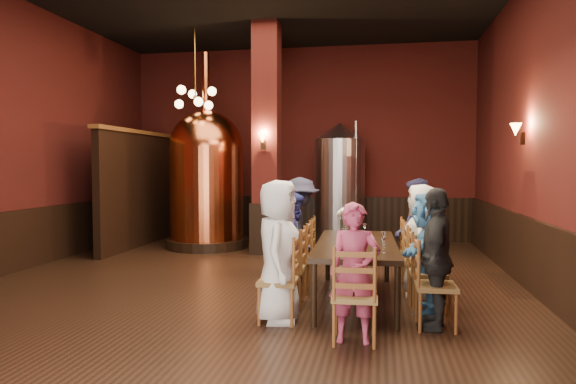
% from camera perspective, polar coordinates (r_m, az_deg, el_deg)
% --- Properties ---
extents(room, '(10.00, 10.02, 4.50)m').
position_cam_1_polar(room, '(7.32, -4.84, 7.00)').
color(room, black).
rests_on(room, ground).
extents(wainscot_right, '(0.08, 9.90, 1.00)m').
position_cam_1_polar(wainscot_right, '(7.45, 26.36, -6.88)').
color(wainscot_right, black).
rests_on(wainscot_right, ground).
extents(wainscot_back, '(7.90, 0.08, 1.00)m').
position_cam_1_polar(wainscot_back, '(12.22, 1.22, -2.82)').
color(wainscot_back, black).
rests_on(wainscot_back, ground).
extents(wainscot_left, '(0.08, 9.90, 1.00)m').
position_cam_1_polar(wainscot_left, '(9.24, -29.34, -5.09)').
color(wainscot_left, black).
rests_on(wainscot_left, ground).
extents(column, '(0.58, 0.58, 4.50)m').
position_cam_1_polar(column, '(10.10, -2.37, 5.90)').
color(column, '#42100E').
rests_on(column, ground).
extents(partition, '(0.22, 3.50, 2.40)m').
position_cam_1_polar(partition, '(11.45, -16.22, 0.19)').
color(partition, black).
rests_on(partition, ground).
extents(pendant_cluster, '(0.90, 0.90, 1.70)m').
position_cam_1_polar(pendant_cluster, '(10.70, -10.25, 10.27)').
color(pendant_cluster, '#A57226').
rests_on(pendant_cluster, room).
extents(sconce_wall, '(0.20, 0.20, 0.36)m').
position_cam_1_polar(sconce_wall, '(8.12, 24.65, 5.99)').
color(sconce_wall, black).
rests_on(sconce_wall, room).
extents(sconce_column, '(0.20, 0.20, 0.36)m').
position_cam_1_polar(sconce_column, '(9.81, -2.75, 5.69)').
color(sconce_column, black).
rests_on(sconce_column, column).
extents(dining_table, '(1.08, 2.43, 0.75)m').
position_cam_1_polar(dining_table, '(6.64, 7.61, -6.13)').
color(dining_table, black).
rests_on(dining_table, ground).
extents(chair_0, '(0.48, 0.48, 0.92)m').
position_cam_1_polar(chair_0, '(5.78, -1.10, -9.79)').
color(chair_0, brown).
rests_on(chair_0, ground).
extents(person_0, '(0.56, 0.80, 1.58)m').
position_cam_1_polar(person_0, '(5.71, -1.11, -6.58)').
color(person_0, silver).
rests_on(person_0, ground).
extents(chair_1, '(0.48, 0.48, 0.92)m').
position_cam_1_polar(chair_1, '(6.42, -0.12, -8.48)').
color(chair_1, brown).
rests_on(chair_1, ground).
extents(person_1, '(0.35, 0.52, 1.39)m').
position_cam_1_polar(person_1, '(6.38, -0.13, -6.43)').
color(person_1, maroon).
rests_on(person_1, ground).
extents(chair_2, '(0.48, 0.48, 0.92)m').
position_cam_1_polar(chair_2, '(7.06, 0.66, -7.42)').
color(chair_2, brown).
rests_on(chair_2, ground).
extents(person_2, '(0.38, 0.69, 1.37)m').
position_cam_1_polar(person_2, '(7.03, 0.66, -5.62)').
color(person_2, navy).
rests_on(person_2, ground).
extents(chair_3, '(0.48, 0.48, 0.92)m').
position_cam_1_polar(chair_3, '(7.72, 1.32, -6.53)').
color(chair_3, brown).
rests_on(chair_3, ground).
extents(person_3, '(0.75, 1.10, 1.56)m').
position_cam_1_polar(person_3, '(7.67, 1.32, -4.18)').
color(person_3, black).
rests_on(person_3, ground).
extents(chair_4, '(0.48, 0.48, 0.92)m').
position_cam_1_polar(chair_4, '(5.76, 16.10, -9.95)').
color(chair_4, brown).
rests_on(chair_4, ground).
extents(person_4, '(0.52, 0.93, 1.50)m').
position_cam_1_polar(person_4, '(5.70, 16.15, -7.09)').
color(person_4, black).
rests_on(person_4, ground).
extents(chair_5, '(0.48, 0.48, 0.92)m').
position_cam_1_polar(chair_5, '(6.41, 15.28, -8.62)').
color(chair_5, brown).
rests_on(chair_5, ground).
extents(person_5, '(0.68, 1.38, 1.43)m').
position_cam_1_polar(person_5, '(6.36, 15.31, -6.38)').
color(person_5, '#326696').
rests_on(person_5, ground).
extents(chair_6, '(0.48, 0.48, 0.92)m').
position_cam_1_polar(chair_6, '(7.05, 14.61, -7.55)').
color(chair_6, brown).
rests_on(chair_6, ground).
extents(person_6, '(0.57, 0.79, 1.49)m').
position_cam_1_polar(person_6, '(7.00, 14.65, -5.26)').
color(person_6, '#B6AFA1').
rests_on(person_6, ground).
extents(chair_7, '(0.48, 0.48, 0.92)m').
position_cam_1_polar(chair_7, '(7.70, 14.06, -6.64)').
color(chair_7, brown).
rests_on(chair_7, ground).
extents(person_7, '(0.42, 0.78, 1.55)m').
position_cam_1_polar(person_7, '(7.66, 14.09, -4.32)').
color(person_7, '#1C1B36').
rests_on(person_7, ground).
extents(chair_8, '(0.48, 0.48, 0.92)m').
position_cam_1_polar(chair_8, '(5.17, 7.40, -11.34)').
color(chair_8, brown).
rests_on(chair_8, ground).
extents(person_8, '(0.51, 0.35, 1.38)m').
position_cam_1_polar(person_8, '(5.12, 7.42, -8.87)').
color(person_8, '#9F3555').
rests_on(person_8, ground).
extents(copper_kettle, '(1.86, 1.86, 4.09)m').
position_cam_1_polar(copper_kettle, '(10.95, -9.04, 1.66)').
color(copper_kettle, black).
rests_on(copper_kettle, ground).
extents(steel_vessel, '(1.41, 1.41, 2.67)m').
position_cam_1_polar(steel_vessel, '(11.36, 5.76, 0.95)').
color(steel_vessel, '#B2B2B7').
rests_on(steel_vessel, ground).
extents(rose_vase, '(0.21, 0.21, 0.36)m').
position_cam_1_polar(rose_vase, '(7.60, 6.24, -2.68)').
color(rose_vase, white).
rests_on(rose_vase, dining_table).
extents(wine_glass_0, '(0.07, 0.07, 0.17)m').
position_cam_1_polar(wine_glass_0, '(7.29, 8.52, -4.15)').
color(wine_glass_0, white).
rests_on(wine_glass_0, dining_table).
extents(wine_glass_1, '(0.07, 0.07, 0.17)m').
position_cam_1_polar(wine_glass_1, '(6.44, 10.61, -5.11)').
color(wine_glass_1, white).
rests_on(wine_glass_1, dining_table).
extents(wine_glass_2, '(0.07, 0.07, 0.17)m').
position_cam_1_polar(wine_glass_2, '(5.92, 10.54, -5.83)').
color(wine_glass_2, white).
rests_on(wine_glass_2, dining_table).
extents(wine_glass_3, '(0.07, 0.07, 0.17)m').
position_cam_1_polar(wine_glass_3, '(6.21, 7.58, -5.39)').
color(wine_glass_3, white).
rests_on(wine_glass_3, dining_table).
extents(wine_glass_4, '(0.07, 0.07, 0.17)m').
position_cam_1_polar(wine_glass_4, '(6.93, 6.46, -4.50)').
color(wine_glass_4, white).
rests_on(wine_glass_4, dining_table).
extents(wine_glass_5, '(0.07, 0.07, 0.17)m').
position_cam_1_polar(wine_glass_5, '(6.37, 6.70, -5.17)').
color(wine_glass_5, white).
rests_on(wine_glass_5, dining_table).
extents(wine_glass_6, '(0.07, 0.07, 0.17)m').
position_cam_1_polar(wine_glass_6, '(5.89, 9.39, -5.86)').
color(wine_glass_6, white).
rests_on(wine_glass_6, dining_table).
extents(wine_glass_7, '(0.07, 0.07, 0.17)m').
position_cam_1_polar(wine_glass_7, '(6.69, 6.14, -4.77)').
color(wine_glass_7, white).
rests_on(wine_glass_7, dining_table).
extents(wine_glass_8, '(0.07, 0.07, 0.17)m').
position_cam_1_polar(wine_glass_8, '(6.45, 6.28, -5.06)').
color(wine_glass_8, white).
rests_on(wine_glass_8, dining_table).
extents(wine_glass_9, '(0.07, 0.07, 0.17)m').
position_cam_1_polar(wine_glass_9, '(7.36, 7.27, -4.07)').
color(wine_glass_9, white).
rests_on(wine_glass_9, dining_table).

